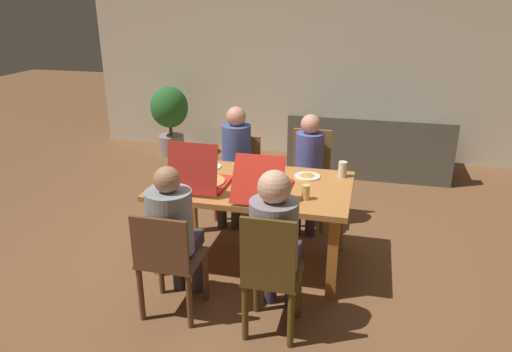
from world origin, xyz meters
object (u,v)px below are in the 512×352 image
at_px(couch, 368,152).
at_px(chair_2, 271,275).
at_px(dining_table, 253,193).
at_px(plate_1, 307,176).
at_px(chair_0, 239,173).
at_px(person_0, 235,156).
at_px(plate_0, 210,166).
at_px(person_1, 173,226).
at_px(pizza_box_1, 202,180).
at_px(drinking_glass_1, 266,164).
at_px(chair_3, 310,175).
at_px(person_2, 275,237).
at_px(pizza_box_0, 265,185).
at_px(potted_plant, 170,114).
at_px(drinking_glass_2, 343,169).
at_px(chair_1, 168,261).
at_px(drinking_glass_0, 306,192).
at_px(person_3, 308,164).

bearing_deg(couch, chair_2, -99.07).
bearing_deg(dining_table, plate_1, 31.95).
relative_size(chair_0, person_0, 0.70).
bearing_deg(chair_2, plate_0, 124.17).
bearing_deg(person_1, pizza_box_1, 89.76).
xyz_separation_m(chair_0, drinking_glass_1, (0.44, -0.63, 0.36)).
relative_size(pizza_box_1, couch, 0.24).
bearing_deg(chair_3, person_0, -169.55).
height_order(chair_2, person_2, person_2).
relative_size(chair_0, pizza_box_0, 1.36).
bearing_deg(person_1, potted_plant, 113.82).
bearing_deg(drinking_glass_1, drinking_glass_2, -0.09).
height_order(chair_0, drinking_glass_1, drinking_glass_1).
bearing_deg(pizza_box_0, chair_1, -124.46).
xyz_separation_m(person_0, person_2, (0.78, -1.68, 0.01)).
bearing_deg(chair_2, pizza_box_1, 134.08).
height_order(plate_0, drinking_glass_2, drinking_glass_2).
xyz_separation_m(chair_3, couch, (0.58, 1.69, -0.23)).
bearing_deg(drinking_glass_0, pizza_box_1, 176.20).
xyz_separation_m(chair_1, person_3, (0.78, 1.77, 0.21)).
bearing_deg(plate_1, person_0, 145.82).
bearing_deg(plate_1, person_3, 96.63).
bearing_deg(drinking_glass_0, chair_2, -99.46).
height_order(plate_1, drinking_glass_0, drinking_glass_0).
height_order(chair_3, plate_1, chair_3).
bearing_deg(chair_3, drinking_glass_2, -59.74).
bearing_deg(pizza_box_0, potted_plant, 126.12).
relative_size(person_0, plate_0, 5.58).
distance_m(chair_3, drinking_glass_0, 1.26).
bearing_deg(potted_plant, drinking_glass_0, -50.43).
distance_m(person_0, chair_3, 0.81).
bearing_deg(drinking_glass_1, plate_1, -11.49).
bearing_deg(pizza_box_1, drinking_glass_2, 24.58).
xyz_separation_m(person_0, plate_1, (0.84, -0.57, 0.06)).
relative_size(person_3, drinking_glass_1, 9.75).
bearing_deg(chair_0, person_0, -90.00).
relative_size(chair_1, plate_0, 3.97).
relative_size(plate_0, drinking_glass_2, 1.55).
bearing_deg(chair_1, dining_table, 66.28).
height_order(chair_1, potted_plant, potted_plant).
bearing_deg(couch, person_1, -111.35).
bearing_deg(chair_3, dining_table, -110.43).
bearing_deg(drinking_glass_1, plate_0, -175.43).
distance_m(person_3, drinking_glass_2, 0.63).
height_order(chair_3, couch, chair_3).
height_order(person_2, potted_plant, person_2).
height_order(chair_0, chair_2, chair_2).
distance_m(pizza_box_0, plate_0, 0.78).
height_order(drinking_glass_1, drinking_glass_2, drinking_glass_2).
relative_size(chair_0, person_3, 0.72).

